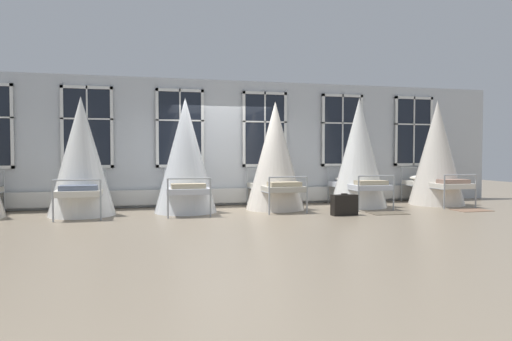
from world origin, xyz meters
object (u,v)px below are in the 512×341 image
(cot_fourth, at_px, (275,157))
(cot_sixth, at_px, (437,154))
(cot_third, at_px, (185,157))
(cot_second, at_px, (81,158))
(cot_fifth, at_px, (359,154))
(suitcase_dark, at_px, (344,205))

(cot_fourth, bearing_deg, cot_sixth, -92.27)
(cot_third, bearing_deg, cot_sixth, -89.23)
(cot_second, xyz_separation_m, cot_fifth, (6.43, 0.05, 0.08))
(cot_second, distance_m, suitcase_dark, 5.66)
(cot_fourth, bearing_deg, cot_second, 88.90)
(cot_second, height_order, suitcase_dark, cot_second)
(cot_fifth, distance_m, cot_sixth, 2.15)
(cot_fifth, bearing_deg, cot_sixth, -89.91)
(cot_second, xyz_separation_m, cot_third, (2.19, -0.00, 0.02))
(cot_third, relative_size, cot_fifth, 0.95)
(suitcase_dark, bearing_deg, cot_sixth, 18.70)
(cot_sixth, relative_size, suitcase_dark, 4.63)
(cot_fifth, distance_m, suitcase_dark, 2.06)
(cot_second, distance_m, cot_sixth, 8.59)
(cot_fourth, relative_size, cot_fifth, 0.94)
(cot_second, distance_m, cot_fourth, 4.28)
(cot_sixth, bearing_deg, cot_fifth, 88.77)
(cot_second, bearing_deg, cot_third, -90.99)
(cot_fourth, xyz_separation_m, suitcase_dark, (1.11, -1.41, -1.00))
(cot_fourth, bearing_deg, suitcase_dark, -143.29)
(cot_second, xyz_separation_m, cot_fourth, (4.28, 0.04, 0.00))
(cot_third, distance_m, cot_sixth, 6.40)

